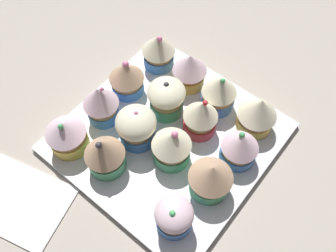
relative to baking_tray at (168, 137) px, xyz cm
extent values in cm
cube|color=#B2A899|center=(0.00, 0.00, -2.10)|extent=(180.00, 180.00, 3.00)
cube|color=silver|center=(0.00, 0.00, 0.00)|extent=(32.24, 32.24, 1.20)
cylinder|color=#477AC6|center=(-11.07, -10.07, 1.74)|extent=(5.21, 5.21, 2.28)
cylinder|color=#AD7F51|center=(-11.07, -10.07, 3.45)|extent=(4.78, 4.78, 1.13)
ellipsoid|color=silver|center=(-11.07, -10.07, 5.02)|extent=(5.53, 5.53, 3.33)
sphere|color=#4CB266|center=(-11.58, -10.15, 6.55)|extent=(0.92, 0.92, 0.92)
cylinder|color=#4C9E6B|center=(-3.29, -10.73, 1.94)|extent=(6.06, 6.06, 2.67)
cylinder|color=#AD7F51|center=(-3.29, -10.73, 3.93)|extent=(5.72, 5.72, 1.31)
cone|color=tan|center=(-3.29, -10.73, 6.25)|extent=(6.70, 6.70, 3.32)
cylinder|color=#477AC6|center=(3.89, -11.19, 1.72)|extent=(5.76, 5.76, 2.24)
cylinder|color=#AD7F51|center=(3.89, -11.19, 3.44)|extent=(5.32, 5.32, 1.19)
cone|color=silver|center=(3.89, -11.19, 5.63)|extent=(5.89, 5.89, 3.19)
sphere|color=#4CB266|center=(4.09, -10.83, 7.08)|extent=(0.92, 0.92, 0.92)
cylinder|color=#EFC651|center=(10.65, -10.09, 1.71)|extent=(5.95, 5.95, 2.23)
cylinder|color=#AD7F51|center=(10.65, -10.09, 3.43)|extent=(5.66, 5.66, 1.20)
cone|color=#F4EDC6|center=(10.65, -10.09, 6.02)|extent=(6.48, 6.48, 3.97)
cylinder|color=#4C9E6B|center=(-2.80, -2.97, 1.91)|extent=(6.01, 6.01, 2.63)
cylinder|color=#AD7F51|center=(-2.80, -2.97, 4.00)|extent=(5.51, 5.51, 1.54)
cone|color=#F4EDC6|center=(-2.80, -2.97, 6.31)|extent=(6.27, 6.27, 3.08)
sphere|color=pink|center=(-2.42, -3.24, 7.69)|extent=(1.08, 1.08, 1.08)
cylinder|color=#D1333D|center=(4.34, -3.26, 1.76)|extent=(5.52, 5.52, 2.31)
cylinder|color=#AD7F51|center=(4.34, -3.26, 3.70)|extent=(4.91, 4.91, 1.59)
cone|color=#F4EDC6|center=(4.34, -3.26, 6.28)|extent=(5.70, 5.70, 3.57)
sphere|color=red|center=(4.81, -3.47, 7.94)|extent=(0.84, 0.84, 0.84)
cylinder|color=#477AC6|center=(10.18, -2.81, 1.92)|extent=(5.77, 5.77, 2.65)
cylinder|color=#AD7F51|center=(10.18, -2.81, 3.89)|extent=(5.50, 5.50, 1.28)
cone|color=#F4EDC6|center=(10.18, -2.81, 6.36)|extent=(5.96, 5.96, 3.66)
sphere|color=#4CB266|center=(9.93, -3.17, 8.06)|extent=(0.84, 0.84, 0.84)
cylinder|color=#4C9E6B|center=(-10.28, 4.11, 1.95)|extent=(6.00, 6.00, 2.70)
cylinder|color=#AD7F51|center=(-10.28, 4.11, 3.80)|extent=(5.41, 5.41, 1.00)
cone|color=tan|center=(-10.28, 4.11, 6.26)|extent=(6.33, 6.33, 3.91)
sphere|color=#333338|center=(-10.84, 3.99, 8.07)|extent=(0.98, 0.98, 0.98)
cylinder|color=#477AC6|center=(-3.59, 3.57, 1.87)|extent=(5.91, 5.91, 2.54)
cylinder|color=#AD7F51|center=(-3.59, 3.57, 3.70)|extent=(5.27, 5.27, 1.11)
ellipsoid|color=#F4EDC6|center=(-3.59, 3.57, 5.53)|extent=(6.57, 6.57, 4.24)
sphere|color=pink|center=(-3.14, 3.74, 7.54)|extent=(0.72, 0.72, 0.72)
cylinder|color=#4C9E6B|center=(3.87, 3.47, 1.92)|extent=(5.80, 5.80, 2.64)
cylinder|color=#AD7F51|center=(3.87, 3.47, 3.90)|extent=(5.22, 5.22, 1.32)
ellipsoid|color=#F4EDC6|center=(3.87, 3.47, 5.62)|extent=(6.43, 6.43, 3.52)
sphere|color=#333338|center=(4.12, 3.70, 7.23)|extent=(0.95, 0.95, 0.95)
cylinder|color=#EFC651|center=(10.91, 3.99, 1.80)|extent=(5.48, 5.48, 2.39)
cylinder|color=#AD7F51|center=(10.91, 3.99, 3.65)|extent=(4.99, 4.99, 1.32)
cone|color=silver|center=(10.91, 3.99, 6.15)|extent=(6.09, 6.09, 3.68)
cylinder|color=#EFC651|center=(-11.52, 11.38, 1.91)|extent=(6.20, 6.20, 2.62)
cylinder|color=#AD7F51|center=(-11.52, 11.38, 3.89)|extent=(5.78, 5.78, 1.35)
cone|color=silver|center=(-11.52, 11.38, 6.00)|extent=(6.55, 6.55, 2.87)
sphere|color=#4CB266|center=(-11.95, 11.06, 7.31)|extent=(0.86, 0.86, 0.86)
cylinder|color=#477AC6|center=(-4.07, 10.92, 1.87)|extent=(5.36, 5.36, 2.54)
cylinder|color=#AD7F51|center=(-4.07, 10.92, 3.89)|extent=(5.04, 5.04, 1.50)
cone|color=silver|center=(-4.07, 10.92, 6.59)|extent=(5.97, 5.97, 3.89)
sphere|color=pink|center=(-3.55, 10.43, 8.43)|extent=(0.71, 0.71, 0.71)
cylinder|color=#477AC6|center=(2.83, 11.59, 1.72)|extent=(5.75, 5.75, 2.23)
cylinder|color=#AD7F51|center=(2.83, 11.59, 3.43)|extent=(5.49, 5.49, 1.18)
cone|color=tan|center=(2.83, 11.59, 5.71)|extent=(6.20, 6.20, 3.39)
sphere|color=pink|center=(3.19, 11.72, 7.23)|extent=(1.17, 1.17, 1.17)
cylinder|color=#477AC6|center=(11.08, 11.23, 1.77)|extent=(5.63, 5.63, 2.34)
cylinder|color=#AD7F51|center=(11.08, 11.23, 3.58)|extent=(5.07, 5.07, 1.28)
cone|color=#F4EDC6|center=(11.08, 11.23, 6.05)|extent=(6.13, 6.13, 3.65)
sphere|color=pink|center=(10.85, 10.70, 7.72)|extent=(1.01, 1.01, 1.01)
cube|color=white|center=(-23.41, 11.23, -0.30)|extent=(14.95, 18.25, 0.60)
camera|label=1|loc=(-23.65, -19.19, 54.39)|focal=39.21mm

